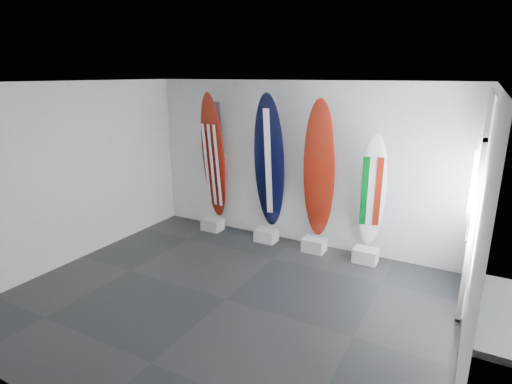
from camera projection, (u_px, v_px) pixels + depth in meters
The scene contains 16 objects.
floor at pixel (226, 299), 5.91m from camera, with size 6.00×6.00×0.00m, color black.
ceiling at pixel (221, 83), 5.09m from camera, with size 6.00×6.00×0.00m, color white.
wall_back at pixel (298, 164), 7.61m from camera, with size 6.00×6.00×0.00m, color silver.
wall_front at pixel (57, 277), 3.39m from camera, with size 6.00×6.00×0.00m, color silver.
wall_left at pixel (72, 174), 6.88m from camera, with size 5.00×5.00×0.00m, color silver.
wall_right at pixel (477, 241), 4.11m from camera, with size 5.00×5.00×0.00m, color silver.
display_block_usa at pixel (213, 224), 8.51m from camera, with size 0.40×0.30×0.24m, color silver.
surfboard_usa at pixel (213, 157), 8.21m from camera, with size 0.58×0.08×2.55m, color maroon.
display_block_navy at pixel (266, 235), 7.94m from camera, with size 0.40×0.30×0.24m, color silver.
surfboard_navy at pixel (269, 163), 7.64m from camera, with size 0.58×0.08×2.58m, color black.
display_block_swiss at pixel (314, 245), 7.49m from camera, with size 0.40×0.30×0.24m, color silver.
surfboard_swiss at pixel (319, 170), 7.20m from camera, with size 0.56×0.08×2.50m, color maroon.
display_block_italy at pixel (365, 255), 7.06m from camera, with size 0.40×0.30×0.24m, color silver.
surfboard_italy at pixel (372, 192), 6.84m from camera, with size 0.45×0.08×1.99m, color white.
wall_outlet at pixel (193, 205), 9.04m from camera, with size 0.09×0.02×0.13m, color silver.
glass_door at pixel (477, 206), 5.46m from camera, with size 0.12×1.16×2.85m, color white, non-canonical shape.
Camera 1 is at (2.91, -4.41, 3.11)m, focal length 29.02 mm.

